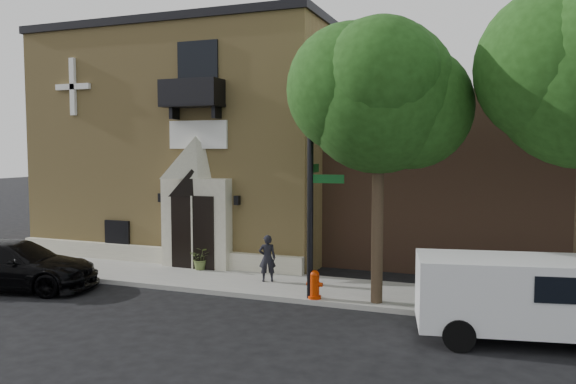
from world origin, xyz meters
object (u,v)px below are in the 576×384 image
(street_sign, at_px, (311,182))
(dumpster, at_px, (494,290))
(fire_hydrant, at_px, (315,285))
(black_sedan, at_px, (14,265))
(pedestrian_near, at_px, (267,258))
(cargo_van, at_px, (531,296))

(street_sign, distance_m, dumpster, 5.59)
(street_sign, height_order, fire_hydrant, street_sign)
(black_sedan, bearing_deg, pedestrian_near, -79.63)
(cargo_van, relative_size, fire_hydrant, 6.07)
(black_sedan, height_order, fire_hydrant, black_sedan)
(dumpster, bearing_deg, pedestrian_near, 163.35)
(fire_hydrant, height_order, dumpster, dumpster)
(cargo_van, distance_m, pedestrian_near, 8.11)
(street_sign, distance_m, fire_hydrant, 2.92)
(black_sedan, bearing_deg, fire_hydrant, -92.61)
(street_sign, relative_size, dumpster, 3.32)
(fire_hydrant, xyz_separation_m, pedestrian_near, (-2.06, 1.43, 0.35))
(cargo_van, bearing_deg, street_sign, 156.26)
(black_sedan, bearing_deg, cargo_van, -101.45)
(fire_hydrant, bearing_deg, pedestrian_near, 145.23)
(black_sedan, height_order, cargo_van, cargo_van)
(black_sedan, distance_m, pedestrian_near, 7.95)
(street_sign, bearing_deg, dumpster, -2.28)
(street_sign, relative_size, fire_hydrant, 8.06)
(cargo_van, bearing_deg, fire_hydrant, 156.19)
(pedestrian_near, bearing_deg, black_sedan, -1.95)
(street_sign, bearing_deg, cargo_van, -17.27)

